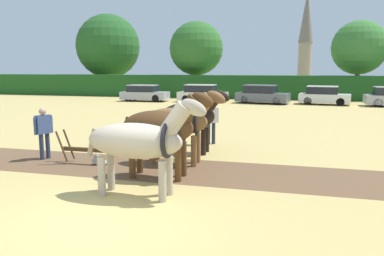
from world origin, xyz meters
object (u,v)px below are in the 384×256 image
object	(u,v)px
parked_car_far_left	(144,93)
parked_car_center_left	(262,95)
draft_horse_lead_right	(162,127)
church_spire	(306,36)
parked_car_left	(202,94)
tree_center_left	(359,48)
farmer_beside_team	(211,118)
draft_horse_trail_left	(178,122)
farmer_at_plow	(44,129)
plow	(87,154)
parked_car_center	(324,96)
tree_far_left	(108,46)
draft_horse_trail_right	(191,116)
tree_left	(196,49)
draft_horse_lead_left	(140,141)

from	to	relation	value
parked_car_far_left	parked_car_center_left	distance (m)	10.49
draft_horse_lead_right	parked_car_center_left	xyz separation A→B (m)	(1.17, 22.79, -0.63)
church_spire	draft_horse_lead_right	xyz separation A→B (m)	(-6.02, -59.60, -7.15)
parked_car_left	church_spire	bearing A→B (deg)	78.61
tree_center_left	farmer_beside_team	bearing A→B (deg)	-110.24
draft_horse_trail_left	farmer_at_plow	bearing A→B (deg)	-173.07
church_spire	farmer_beside_team	xyz separation A→B (m)	(-5.62, -54.82, -7.50)
plow	parked_car_left	distance (m)	22.15
parked_car_left	parked_car_center	world-z (taller)	parked_car_left
church_spire	farmer_beside_team	world-z (taller)	church_spire
farmer_at_plow	farmer_beside_team	xyz separation A→B (m)	(4.79, 3.73, 0.04)
tree_far_left	draft_horse_trail_right	xyz separation A→B (m)	(17.43, -28.71, -4.21)
tree_left	tree_center_left	size ratio (longest dim) A/B	1.04
draft_horse_trail_left	draft_horse_trail_right	xyz separation A→B (m)	(-0.00, 1.56, -0.02)
draft_horse_lead_left	parked_car_center_left	xyz separation A→B (m)	(1.17, 24.35, -0.56)
tree_left	draft_horse_lead_left	world-z (taller)	tree_left
draft_horse_trail_left	plow	xyz separation A→B (m)	(-2.73, -0.77, -1.00)
tree_center_left	draft_horse_trail_right	distance (m)	29.15
tree_far_left	tree_left	size ratio (longest dim) A/B	1.17
parked_car_far_left	draft_horse_trail_left	bearing A→B (deg)	-65.88
tree_left	parked_car_left	size ratio (longest dim) A/B	1.79
draft_horse_trail_left	farmer_at_plow	world-z (taller)	draft_horse_trail_left
plow	parked_car_center_left	size ratio (longest dim) A/B	0.35
plow	parked_car_far_left	bearing A→B (deg)	107.19
draft_horse_trail_left	farmer_beside_team	size ratio (longest dim) A/B	1.59
draft_horse_lead_left	plow	size ratio (longest dim) A/B	1.84
tree_center_left	parked_car_center_left	world-z (taller)	tree_center_left
parked_car_center_left	parked_car_center	world-z (taller)	parked_car_center_left
tree_far_left	farmer_beside_team	xyz separation A→B (m)	(17.82, -27.06, -4.49)
farmer_at_plow	parked_car_far_left	size ratio (longest dim) A/B	0.40
church_spire	farmer_beside_team	size ratio (longest dim) A/B	9.40
farmer_beside_team	parked_car_left	xyz separation A→B (m)	(-4.44, 18.13, -0.28)
plow	parked_car_far_left	xyz separation A→B (m)	(-6.60, 21.64, 0.39)
draft_horse_trail_right	tree_left	bearing A→B (deg)	103.42
draft_horse_lead_left	draft_horse_trail_left	bearing A→B (deg)	90.11
tree_far_left	parked_car_center_left	world-z (taller)	tree_far_left
parked_car_left	parked_car_center	xyz separation A→B (m)	(10.22, 0.13, -0.01)
church_spire	draft_horse_lead_left	world-z (taller)	church_spire
church_spire	parked_car_far_left	bearing A→B (deg)	-112.42
tree_left	farmer_beside_team	xyz separation A→B (m)	(6.67, -25.17, -4.00)
draft_horse_lead_right	plow	distance (m)	3.02
draft_horse_lead_left	parked_car_far_left	distance (m)	25.75
draft_horse_trail_left	parked_car_far_left	bearing A→B (deg)	114.30
parked_car_center_left	tree_center_left	bearing A→B (deg)	52.39
draft_horse_lead_left	tree_far_left	bearing A→B (deg)	117.79
tree_center_left	farmer_beside_team	distance (m)	27.51
plow	parked_car_center_left	bearing A→B (deg)	80.22
tree_left	parked_car_left	distance (m)	8.54
tree_center_left	draft_horse_trail_left	world-z (taller)	tree_center_left
tree_left	farmer_at_plow	size ratio (longest dim) A/B	4.68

